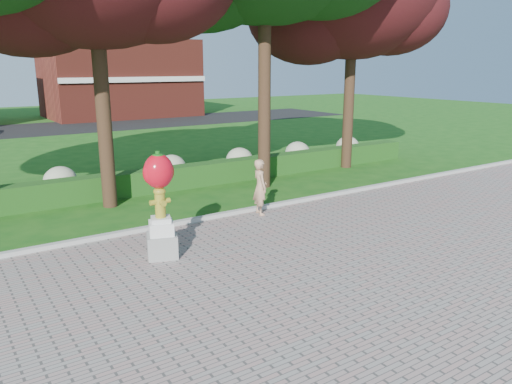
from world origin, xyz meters
TOP-DOWN VIEW (x-y plane):
  - ground at (0.00, 0.00)m, footprint 100.00×100.00m
  - walkway at (0.00, -4.00)m, footprint 40.00×14.00m
  - curb at (0.00, 3.00)m, footprint 40.00×0.18m
  - lawn_hedge at (0.00, 7.00)m, footprint 24.00×0.70m
  - hydrangea_row at (0.57, 8.00)m, footprint 20.10×1.10m
  - street at (0.00, 28.00)m, footprint 50.00×8.00m
  - building_right at (8.00, 34.00)m, footprint 12.00×8.00m
  - hydrant_sculpture at (-2.37, 1.04)m, footprint 0.84×0.84m
  - woman at (1.37, 2.60)m, footprint 0.49×0.66m

SIDE VIEW (x-z plane):
  - ground at x=0.00m, z-range 0.00..0.00m
  - street at x=0.00m, z-range 0.00..0.02m
  - walkway at x=0.00m, z-range 0.00..0.04m
  - curb at x=0.00m, z-range 0.00..0.15m
  - lawn_hedge at x=0.00m, z-range 0.00..0.80m
  - hydrangea_row at x=0.57m, z-range 0.06..1.04m
  - woman at x=1.37m, z-range 0.04..1.68m
  - hydrant_sculpture at x=-2.37m, z-range 0.11..2.56m
  - building_right at x=8.00m, z-range 0.00..6.40m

